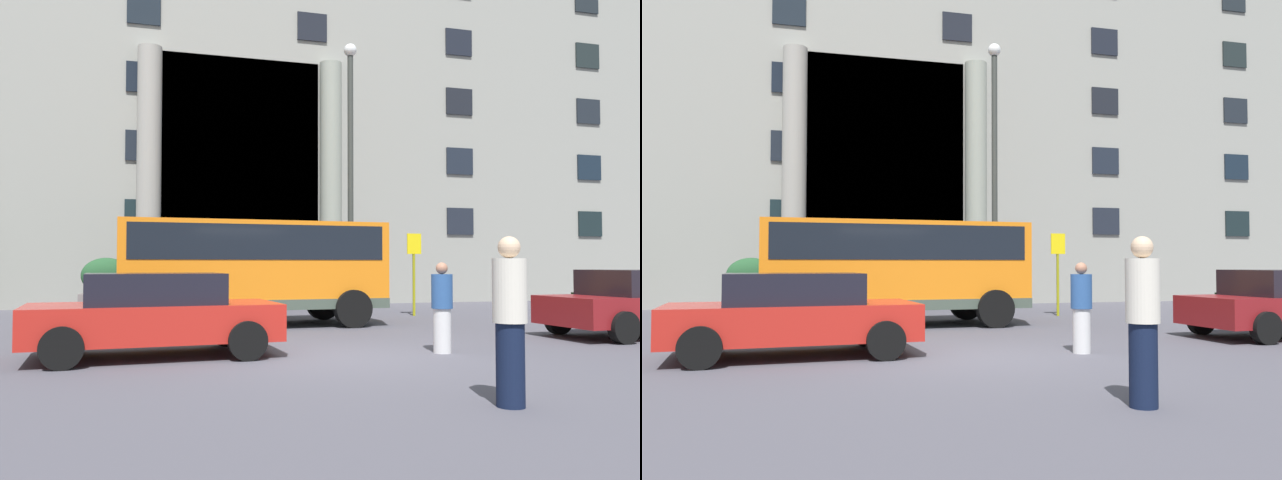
{
  "view_description": "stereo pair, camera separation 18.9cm",
  "coord_description": "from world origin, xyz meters",
  "views": [
    {
      "loc": [
        -3.04,
        -9.89,
        1.5
      ],
      "look_at": [
        0.92,
        4.22,
        2.07
      ],
      "focal_mm": 35.62,
      "sensor_mm": 36.0,
      "label": 1
    },
    {
      "loc": [
        -2.86,
        -9.94,
        1.5
      ],
      "look_at": [
        0.92,
        4.22,
        2.07
      ],
      "focal_mm": 35.62,
      "sensor_mm": 36.0,
      "label": 2
    }
  ],
  "objects": [
    {
      "name": "lamppost_plaza_centre",
      "position": [
        3.16,
        8.67,
        4.83
      ],
      "size": [
        0.4,
        0.4,
        8.39
      ],
      "color": "#353934",
      "rests_on": "ground_plane"
    },
    {
      "name": "orange_minibus",
      "position": [
        -0.44,
        5.5,
        1.52
      ],
      "size": [
        6.39,
        2.78,
        2.52
      ],
      "rotation": [
        0.0,
        0.0,
        0.04
      ],
      "color": "orange",
      "rests_on": "ground_plane"
    },
    {
      "name": "parked_sedan_second",
      "position": [
        -2.84,
        0.84,
        0.7
      ],
      "size": [
        4.07,
        2.25,
        1.36
      ],
      "rotation": [
        0.0,
        0.0,
        0.06
      ],
      "color": "red",
      "rests_on": "ground_plane"
    },
    {
      "name": "motorcycle_far_end",
      "position": [
        7.44,
        3.36,
        0.46
      ],
      "size": [
        2.04,
        0.76,
        0.89
      ],
      "rotation": [
        0.0,
        0.0,
        0.26
      ],
      "color": "black",
      "rests_on": "ground_plane"
    },
    {
      "name": "pedestrian_woman_dark_dress",
      "position": [
        1.88,
        -0.05,
        0.77
      ],
      "size": [
        0.36,
        0.36,
        1.54
      ],
      "rotation": [
        0.0,
        0.0,
        0.19
      ],
      "color": "silver",
      "rests_on": "ground_plane"
    },
    {
      "name": "hedge_planter_entrance_right",
      "position": [
        -4.1,
        10.57,
        0.82
      ],
      "size": [
        1.52,
        0.98,
        1.71
      ],
      "color": "slate",
      "rests_on": "ground_plane"
    },
    {
      "name": "ground_plane",
      "position": [
        0.0,
        0.0,
        -0.06
      ],
      "size": [
        80.0,
        64.0,
        0.12
      ],
      "primitive_type": "cube",
      "color": "#4A4852"
    },
    {
      "name": "pedestrian_woman_with_bag",
      "position": [
        0.72,
        -3.95,
        0.91
      ],
      "size": [
        0.36,
        0.36,
        1.8
      ],
      "rotation": [
        0.0,
        0.0,
        1.4
      ],
      "color": "black",
      "rests_on": "ground_plane"
    },
    {
      "name": "bus_stop_sign",
      "position": [
        4.64,
        7.25,
        1.5
      ],
      "size": [
        0.44,
        0.08,
        2.41
      ],
      "color": "#959617",
      "rests_on": "ground_plane"
    },
    {
      "name": "hedge_planter_east",
      "position": [
        -0.02,
        10.64,
        0.7
      ],
      "size": [
        1.6,
        0.86,
        1.45
      ],
      "color": "slate",
      "rests_on": "ground_plane"
    },
    {
      "name": "office_building_facade",
      "position": [
        0.0,
        17.48,
        7.33
      ],
      "size": [
        38.37,
        9.67,
        14.66
      ],
      "color": "gray",
      "rests_on": "ground_plane"
    }
  ]
}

